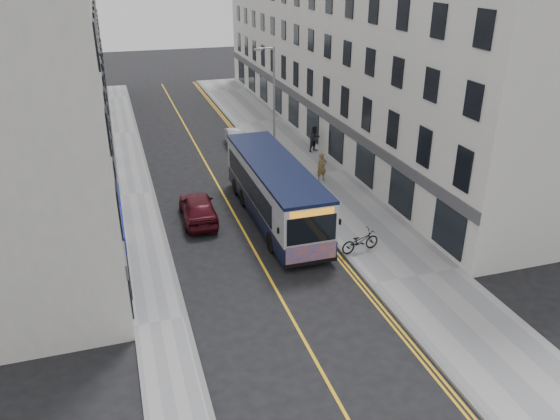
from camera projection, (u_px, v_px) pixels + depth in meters
ground at (274, 286)px, 23.60m from camera, size 140.00×140.00×0.00m
pavement_east at (312, 174)px, 35.67m from camera, size 4.50×64.00×0.12m
pavement_west at (136, 195)px, 32.62m from camera, size 2.00×64.00×0.12m
kerb_east at (280, 178)px, 35.06m from camera, size 0.18×64.00×0.13m
kerb_west at (153, 193)px, 32.89m from camera, size 0.18×64.00×0.13m
road_centre_line at (219, 186)px, 34.00m from camera, size 0.12×64.00×0.01m
road_dbl_yellow_inner at (273, 180)px, 34.96m from camera, size 0.10×64.00×0.01m
road_dbl_yellow_outer at (276, 179)px, 35.02m from camera, size 0.10×64.00×0.01m
terrace_east at (337, 50)px, 42.20m from camera, size 6.00×46.00×13.00m
terrace_west at (55, 63)px, 36.63m from camera, size 6.00×46.00×13.00m
streetlamp at (273, 104)px, 35.03m from camera, size 1.32×0.18×8.00m
city_bus at (274, 189)px, 28.90m from camera, size 2.63×11.27×3.27m
bicycle at (360, 241)px, 25.99m from camera, size 2.10×1.01×1.06m
pedestrian_near at (322, 167)px, 34.19m from camera, size 0.68×0.47×1.78m
pedestrian_far at (315, 139)px, 39.38m from camera, size 1.14×1.04×1.90m
car_white at (237, 139)px, 40.85m from camera, size 1.58×3.91×1.26m
car_maroon at (198, 208)px, 29.24m from camera, size 1.92×4.45×1.50m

